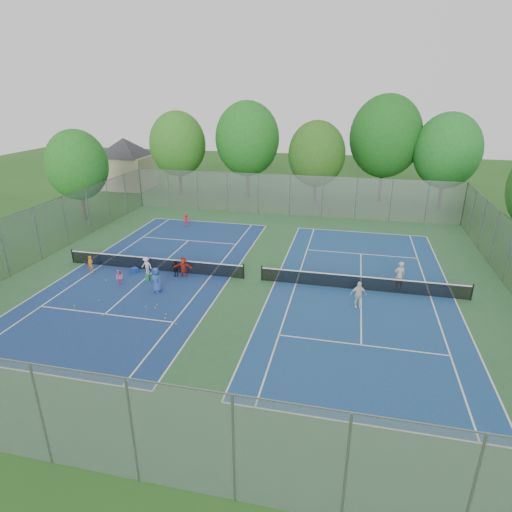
{
  "coord_description": "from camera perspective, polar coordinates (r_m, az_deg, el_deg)",
  "views": [
    {
      "loc": [
        5.93,
        -25.09,
        11.76
      ],
      "look_at": [
        0.0,
        1.0,
        1.3
      ],
      "focal_mm": 30.0,
      "sensor_mm": 36.0,
      "label": 1
    }
  ],
  "objects": [
    {
      "name": "tennis_ball_3",
      "position": [
        25.63,
        -14.49,
        -6.62
      ],
      "size": [
        0.07,
        0.07,
        0.07
      ],
      "primitive_type": "sphere",
      "color": "#C3DF33",
      "rests_on": "ground"
    },
    {
      "name": "tree_nl",
      "position": [
        49.82,
        -1.16,
        15.34
      ],
      "size": [
        7.2,
        7.2,
        10.69
      ],
      "color": "#443326",
      "rests_on": "ground"
    },
    {
      "name": "house",
      "position": [
        56.98,
        -17.12,
        12.83
      ],
      "size": [
        11.03,
        11.03,
        7.3
      ],
      "color": "#B7A88C",
      "rests_on": "ground"
    },
    {
      "name": "tennis_ball_5",
      "position": [
        27.17,
        -20.18,
        -5.64
      ],
      "size": [
        0.07,
        0.07,
        0.07
      ],
      "primitive_type": "sphere",
      "color": "#CBE936",
      "rests_on": "ground"
    },
    {
      "name": "tennis_ball_11",
      "position": [
        25.46,
        -19.75,
        -7.46
      ],
      "size": [
        0.07,
        0.07,
        0.07
      ],
      "primitive_type": "sphere",
      "color": "#A8C42D",
      "rests_on": "ground"
    },
    {
      "name": "net_right",
      "position": [
        27.54,
        13.9,
        -3.55
      ],
      "size": [
        12.87,
        0.1,
        0.91
      ],
      "primitive_type": "cube",
      "color": "black",
      "rests_on": "ground"
    },
    {
      "name": "tennis_ball_0",
      "position": [
        25.38,
        -13.27,
        -6.78
      ],
      "size": [
        0.07,
        0.07,
        0.07
      ],
      "primitive_type": "sphere",
      "color": "#C5D732",
      "rests_on": "ground"
    },
    {
      "name": "tennis_ball_6",
      "position": [
        29.39,
        -17.66,
        -3.24
      ],
      "size": [
        0.07,
        0.07,
        0.07
      ],
      "primitive_type": "sphere",
      "color": "#CDEB36",
      "rests_on": "ground"
    },
    {
      "name": "tennis_ball_7",
      "position": [
        24.57,
        -11.9,
        -7.65
      ],
      "size": [
        0.07,
        0.07,
        0.07
      ],
      "primitive_type": "sphere",
      "color": "gold",
      "rests_on": "ground"
    },
    {
      "name": "ground",
      "position": [
        28.34,
        -0.45,
        -3.17
      ],
      "size": [
        120.0,
        120.0,
        0.0
      ],
      "primitive_type": "plane",
      "color": "#23531A",
      "rests_on": "ground"
    },
    {
      "name": "student_e",
      "position": [
        27.07,
        -13.16,
        -3.12
      ],
      "size": [
        0.91,
        0.74,
        1.61
      ],
      "primitive_type": "imported",
      "rotation": [
        0.0,
        0.0,
        -0.33
      ],
      "color": "#294D96",
      "rests_on": "ground"
    },
    {
      "name": "tennis_ball_1",
      "position": [
        25.67,
        -13.07,
        -6.44
      ],
      "size": [
        0.07,
        0.07,
        0.07
      ],
      "primitive_type": "sphere",
      "color": "#A5C92E",
      "rests_on": "ground"
    },
    {
      "name": "ball_crate",
      "position": [
        30.52,
        -15.9,
        -1.84
      ],
      "size": [
        0.52,
        0.52,
        0.34
      ],
      "primitive_type": "cube",
      "rotation": [
        0.0,
        0.0,
        -0.4
      ],
      "color": "#183BB8",
      "rests_on": "ground"
    },
    {
      "name": "ball_hopper",
      "position": [
        28.93,
        -14.22,
        -2.83
      ],
      "size": [
        0.24,
        0.24,
        0.47
      ],
      "primitive_type": "cube",
      "rotation": [
        0.0,
        0.0,
        0.0
      ],
      "color": "#248536",
      "rests_on": "ground"
    },
    {
      "name": "tree_side_w",
      "position": [
        43.54,
        -22.77,
        11.13
      ],
      "size": [
        5.6,
        5.6,
        8.47
      ],
      "color": "#443326",
      "rests_on": "ground"
    },
    {
      "name": "tree_ne",
      "position": [
        48.3,
        24.15,
        12.67
      ],
      "size": [
        6.6,
        6.6,
        9.77
      ],
      "color": "#443326",
      "rests_on": "ground"
    },
    {
      "name": "child_far_baseline",
      "position": [
        39.76,
        -9.26,
        4.76
      ],
      "size": [
        0.87,
        0.65,
        1.19
      ],
      "primitive_type": "imported",
      "rotation": [
        0.0,
        0.0,
        3.44
      ],
      "color": "#AA1824",
      "rests_on": "ground"
    },
    {
      "name": "tree_nr",
      "position": [
        49.41,
        16.9,
        15.0
      ],
      "size": [
        7.6,
        7.6,
        11.42
      ],
      "color": "#443326",
      "rests_on": "ground"
    },
    {
      "name": "fence_north",
      "position": [
        42.65,
        4.52,
        8.06
      ],
      "size": [
        32.0,
        0.1,
        4.0
      ],
      "primitive_type": "cube",
      "color": "gray",
      "rests_on": "ground"
    },
    {
      "name": "tree_nc",
      "position": [
        46.69,
        8.08,
        13.31
      ],
      "size": [
        6.0,
        6.0,
        8.85
      ],
      "color": "#443326",
      "rests_on": "ground"
    },
    {
      "name": "court_right",
      "position": [
        27.72,
        13.82,
        -4.38
      ],
      "size": [
        10.97,
        23.77,
        0.01
      ],
      "primitive_type": "cube",
      "color": "navy",
      "rests_on": "court_pad"
    },
    {
      "name": "fence_south",
      "position": [
        14.6,
        -16.13,
        -21.64
      ],
      "size": [
        32.0,
        0.1,
        4.0
      ],
      "primitive_type": "cube",
      "color": "gray",
      "rests_on": "ground"
    },
    {
      "name": "court_pad",
      "position": [
        28.34,
        -0.45,
        -3.16
      ],
      "size": [
        32.0,
        32.0,
        0.01
      ],
      "primitive_type": "cube",
      "color": "#2C5D31",
      "rests_on": "ground"
    },
    {
      "name": "tennis_ball_4",
      "position": [
        24.22,
        -12.03,
        -8.13
      ],
      "size": [
        0.07,
        0.07,
        0.07
      ],
      "primitive_type": "sphere",
      "color": "#DBF338",
      "rests_on": "ground"
    },
    {
      "name": "net_left",
      "position": [
        30.41,
        -13.4,
        -1.09
      ],
      "size": [
        12.87,
        0.1,
        0.91
      ],
      "primitive_type": "cube",
      "color": "black",
      "rests_on": "ground"
    },
    {
      "name": "student_d",
      "position": [
        29.12,
        -10.67,
        -1.63
      ],
      "size": [
        0.7,
        0.36,
        1.14
      ],
      "primitive_type": "imported",
      "rotation": [
        0.0,
        0.0,
        0.13
      ],
      "color": "black",
      "rests_on": "ground"
    },
    {
      "name": "student_b",
      "position": [
        28.78,
        -17.73,
        -2.74
      ],
      "size": [
        0.57,
        0.48,
        1.02
      ],
      "primitive_type": "imported",
      "rotation": [
        0.0,
        0.0,
        -0.21
      ],
      "color": "pink",
      "rests_on": "ground"
    },
    {
      "name": "tennis_ball_2",
      "position": [
        27.52,
        -27.28,
        -6.44
      ],
      "size": [
        0.07,
        0.07,
        0.07
      ],
      "primitive_type": "sphere",
      "color": "gold",
      "rests_on": "ground"
    },
    {
      "name": "fence_west",
      "position": [
        34.73,
        -27.14,
        2.62
      ],
      "size": [
        0.1,
        32.0,
        4.0
      ],
      "primitive_type": "cube",
      "rotation": [
        0.0,
        0.0,
        1.57
      ],
      "color": "gray",
      "rests_on": "ground"
    },
    {
      "name": "student_c",
      "position": [
        29.98,
        -14.39,
        -1.21
      ],
      "size": [
        0.84,
        0.56,
        1.2
      ],
      "primitive_type": "imported",
      "rotation": [
        0.0,
        0.0,
        -0.16
      ],
      "color": "silver",
      "rests_on": "ground"
    },
    {
      "name": "instructor",
      "position": [
        28.07,
        18.59,
        -2.5
      ],
      "size": [
        0.79,
        0.63,
        1.89
      ],
      "primitive_type": "imported",
      "rotation": [
        0.0,
        0.0,
        3.44
      ],
      "color": "#9A999C",
      "rests_on": "ground"
    },
    {
      "name": "student_a",
      "position": [
        31.37,
        -21.2,
        -1.02
      ],
      "size": [
        0.47,
        0.35,
        1.18
      ],
      "primitive_type": "imported",
      "rotation": [
        0.0,
        0.0,
        -0.16
      ],
      "color": "orange",
      "rests_on": "ground"
    },
    {
      "name": "teen_court_b",
      "position": [
        25.25,
        13.47,
        -5.01
      ],
      "size": [
        1.0,
        0.61,
        1.6
      ],
      "primitive_type": "imported",
      "rotation": [
        0.0,
        0.0,
        0.26
      ],
      "color": "silver",
      "rests_on": "ground"
    },
    {
      "name": "tennis_ball_8",
      "position": [
        23.54,
        -10.6,
        -8.93
      ],
      "size": [
        0.07,
        0.07,
        0.07
      ],
      "primitive_type": "sphere",
      "color": "#B2D231",
      "rests_on": "ground"
    },
    {
      "name": "tree_nw",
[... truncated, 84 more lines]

